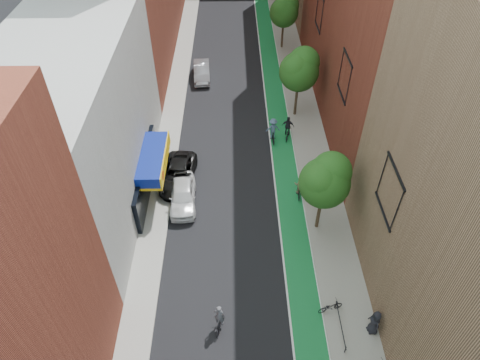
{
  "coord_description": "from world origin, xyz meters",
  "views": [
    {
      "loc": [
        -0.19,
        -9.85,
        23.34
      ],
      "look_at": [
        0.22,
        13.44,
        1.5
      ],
      "focal_mm": 32.0,
      "sensor_mm": 36.0,
      "label": 1
    }
  ],
  "objects_px": {
    "parked_car_black": "(178,174)",
    "cyclist_lead": "(219,320)",
    "parked_car_silver": "(202,72)",
    "cyclist_lane_near": "(299,187)",
    "cyclist_lane_far": "(273,131)",
    "parked_car_white": "(183,195)",
    "pedestrian": "(375,322)",
    "cyclist_lane_mid": "(288,130)"
  },
  "relations": [
    {
      "from": "cyclist_lane_mid",
      "to": "cyclist_lane_far",
      "type": "xyz_separation_m",
      "value": [
        -1.35,
        -0.35,
        0.13
      ]
    },
    {
      "from": "cyclist_lane_far",
      "to": "parked_car_white",
      "type": "bearing_deg",
      "value": 40.56
    },
    {
      "from": "parked_car_black",
      "to": "pedestrian",
      "type": "distance_m",
      "value": 17.77
    },
    {
      "from": "parked_car_black",
      "to": "cyclist_lane_mid",
      "type": "distance_m",
      "value": 10.69
    },
    {
      "from": "cyclist_lead",
      "to": "cyclist_lane_far",
      "type": "height_order",
      "value": "cyclist_lane_far"
    },
    {
      "from": "parked_car_silver",
      "to": "pedestrian",
      "type": "distance_m",
      "value": 31.11
    },
    {
      "from": "parked_car_silver",
      "to": "cyclist_lane_far",
      "type": "bearing_deg",
      "value": -62.33
    },
    {
      "from": "cyclist_lane_near",
      "to": "cyclist_lane_far",
      "type": "distance_m",
      "value": 7.07
    },
    {
      "from": "cyclist_lane_mid",
      "to": "parked_car_silver",
      "type": "bearing_deg",
      "value": -38.25
    },
    {
      "from": "parked_car_white",
      "to": "cyclist_lead",
      "type": "distance_m",
      "value": 10.53
    },
    {
      "from": "parked_car_white",
      "to": "cyclist_lane_near",
      "type": "height_order",
      "value": "cyclist_lane_near"
    },
    {
      "from": "parked_car_silver",
      "to": "parked_car_black",
      "type": "bearing_deg",
      "value": -97.67
    },
    {
      "from": "pedestrian",
      "to": "parked_car_white",
      "type": "bearing_deg",
      "value": -142.6
    },
    {
      "from": "cyclist_lead",
      "to": "cyclist_lane_far",
      "type": "relative_size",
      "value": 0.92
    },
    {
      "from": "cyclist_lead",
      "to": "parked_car_black",
      "type": "bearing_deg",
      "value": -62.35
    },
    {
      "from": "parked_car_silver",
      "to": "cyclist_lane_far",
      "type": "relative_size",
      "value": 2.09
    },
    {
      "from": "parked_car_silver",
      "to": "parked_car_white",
      "type": "bearing_deg",
      "value": -95.52
    },
    {
      "from": "parked_car_silver",
      "to": "cyclist_lane_near",
      "type": "height_order",
      "value": "cyclist_lane_near"
    },
    {
      "from": "parked_car_silver",
      "to": "cyclist_lead",
      "type": "xyz_separation_m",
      "value": [
        2.38,
        -28.58,
        -0.05
      ]
    },
    {
      "from": "parked_car_black",
      "to": "cyclist_lead",
      "type": "bearing_deg",
      "value": -70.86
    },
    {
      "from": "cyclist_lane_mid",
      "to": "pedestrian",
      "type": "xyz_separation_m",
      "value": [
        3.05,
        -18.44,
        0.19
      ]
    },
    {
      "from": "cyclist_lane_near",
      "to": "cyclist_lane_far",
      "type": "relative_size",
      "value": 0.91
    },
    {
      "from": "parked_car_black",
      "to": "cyclist_lane_far",
      "type": "bearing_deg",
      "value": 37.18
    },
    {
      "from": "cyclist_lane_far",
      "to": "pedestrian",
      "type": "xyz_separation_m",
      "value": [
        4.4,
        -18.08,
        0.06
      ]
    },
    {
      "from": "parked_car_silver",
      "to": "cyclist_lane_mid",
      "type": "relative_size",
      "value": 2.15
    },
    {
      "from": "parked_car_silver",
      "to": "cyclist_lead",
      "type": "height_order",
      "value": "cyclist_lead"
    },
    {
      "from": "cyclist_lane_near",
      "to": "parked_car_white",
      "type": "bearing_deg",
      "value": 8.16
    },
    {
      "from": "parked_car_black",
      "to": "cyclist_lane_near",
      "type": "xyz_separation_m",
      "value": [
        9.3,
        -1.74,
        0.15
      ]
    },
    {
      "from": "parked_car_white",
      "to": "cyclist_lane_near",
      "type": "distance_m",
      "value": 8.78
    },
    {
      "from": "cyclist_lead",
      "to": "cyclist_lane_mid",
      "type": "relative_size",
      "value": 0.95
    },
    {
      "from": "cyclist_lane_far",
      "to": "cyclist_lead",
      "type": "bearing_deg",
      "value": 70.74
    },
    {
      "from": "parked_car_silver",
      "to": "cyclist_lane_near",
      "type": "bearing_deg",
      "value": -69.15
    },
    {
      "from": "parked_car_white",
      "to": "parked_car_silver",
      "type": "bearing_deg",
      "value": 85.09
    },
    {
      "from": "parked_car_white",
      "to": "parked_car_silver",
      "type": "height_order",
      "value": "parked_car_white"
    },
    {
      "from": "parked_car_black",
      "to": "parked_car_silver",
      "type": "relative_size",
      "value": 1.14
    },
    {
      "from": "parked_car_silver",
      "to": "cyclist_lead",
      "type": "distance_m",
      "value": 28.68
    },
    {
      "from": "parked_car_black",
      "to": "cyclist_lead",
      "type": "xyz_separation_m",
      "value": [
        3.45,
        -12.45,
        -0.02
      ]
    },
    {
      "from": "cyclist_lane_mid",
      "to": "cyclist_lane_near",
      "type": "bearing_deg",
      "value": 105.64
    },
    {
      "from": "parked_car_black",
      "to": "pedestrian",
      "type": "height_order",
      "value": "pedestrian"
    },
    {
      "from": "parked_car_white",
      "to": "cyclist_lead",
      "type": "relative_size",
      "value": 2.28
    },
    {
      "from": "cyclist_lead",
      "to": "parked_car_silver",
      "type": "bearing_deg",
      "value": -73.06
    },
    {
      "from": "parked_car_black",
      "to": "cyclist_lane_near",
      "type": "bearing_deg",
      "value": -6.95
    }
  ]
}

